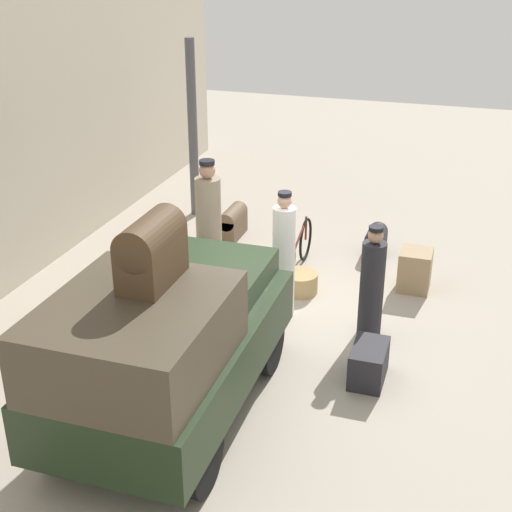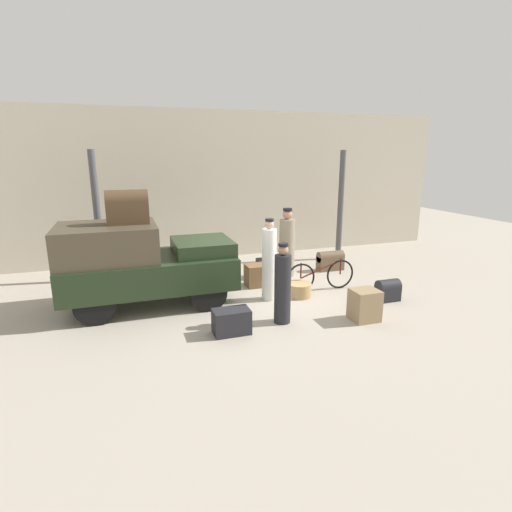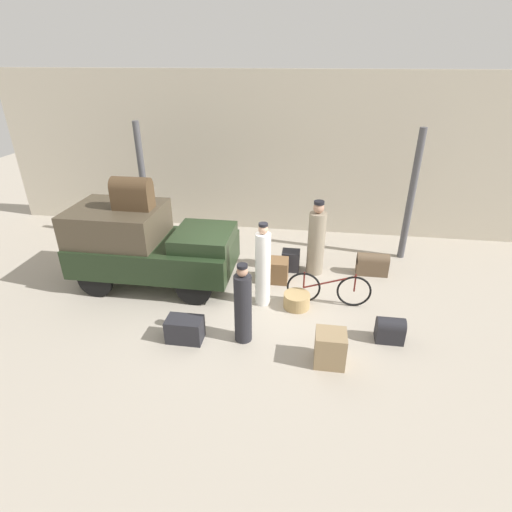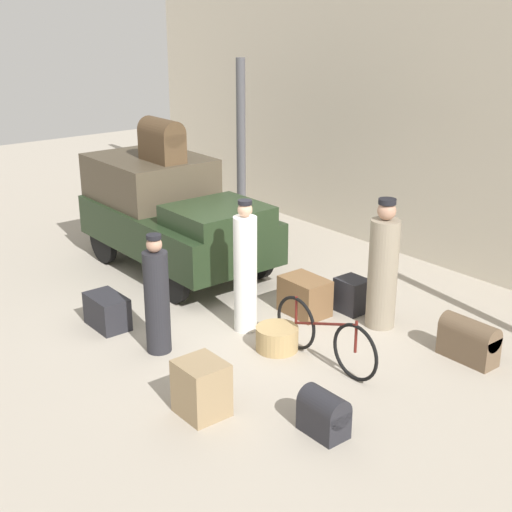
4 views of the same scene
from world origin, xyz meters
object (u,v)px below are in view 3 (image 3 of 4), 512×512
(suitcase_tan_flat, at_px, (185,329))
(trunk_on_truck_roof, at_px, (132,193))
(trunk_umber_medium, at_px, (390,330))
(trunk_large_brown, at_px, (291,260))
(suitcase_small_leather, at_px, (273,270))
(bicycle, at_px, (329,289))
(conductor_in_dark_uniform, at_px, (316,241))
(porter_carrying_trunk, at_px, (243,306))
(suitcase_black_upright, at_px, (330,348))
(truck, at_px, (147,243))
(trunk_barrel_dark, at_px, (372,264))
(wicker_basket, at_px, (297,300))
(porter_with_bicycle, at_px, (263,268))

(suitcase_tan_flat, height_order, trunk_on_truck_roof, trunk_on_truck_roof)
(trunk_umber_medium, bearing_deg, trunk_on_truck_roof, 164.85)
(trunk_large_brown, relative_size, suitcase_small_leather, 0.73)
(bicycle, height_order, suitcase_tan_flat, bicycle)
(bicycle, distance_m, conductor_in_dark_uniform, 1.50)
(porter_carrying_trunk, xyz_separation_m, suitcase_tan_flat, (-1.08, -0.18, -0.50))
(suitcase_black_upright, distance_m, trunk_on_truck_roof, 5.20)
(trunk_large_brown, relative_size, suitcase_black_upright, 0.81)
(bicycle, xyz_separation_m, suitcase_small_leather, (-1.27, 0.84, -0.10))
(porter_carrying_trunk, distance_m, suitcase_small_leather, 2.34)
(conductor_in_dark_uniform, xyz_separation_m, suitcase_small_leather, (-0.97, -0.55, -0.57))
(suitcase_small_leather, bearing_deg, bicycle, -33.35)
(porter_carrying_trunk, bearing_deg, truck, 144.29)
(porter_carrying_trunk, height_order, trunk_barrel_dark, porter_carrying_trunk)
(trunk_large_brown, xyz_separation_m, trunk_on_truck_roof, (-3.41, -1.05, 1.92))
(wicker_basket, xyz_separation_m, trunk_on_truck_roof, (-3.65, 0.60, 2.01))
(truck, distance_m, trunk_barrel_dark, 5.37)
(conductor_in_dark_uniform, bearing_deg, trunk_large_brown, 175.78)
(trunk_umber_medium, height_order, trunk_on_truck_roof, trunk_on_truck_roof)
(trunk_large_brown, distance_m, suitcase_tan_flat, 3.52)
(wicker_basket, relative_size, suitcase_tan_flat, 0.83)
(trunk_barrel_dark, relative_size, suitcase_black_upright, 1.19)
(bicycle, xyz_separation_m, trunk_umber_medium, (1.12, -1.08, -0.12))
(bicycle, height_order, trunk_umber_medium, bicycle)
(trunk_barrel_dark, bearing_deg, suitcase_black_upright, -107.88)
(porter_with_bicycle, relative_size, trunk_barrel_dark, 2.48)
(porter_with_bicycle, distance_m, trunk_umber_medium, 2.75)
(bicycle, bearing_deg, trunk_umber_medium, -43.98)
(wicker_basket, height_order, porter_with_bicycle, porter_with_bicycle)
(trunk_on_truck_roof, bearing_deg, trunk_large_brown, 17.04)
(trunk_umber_medium, xyz_separation_m, suitcase_tan_flat, (-3.79, -0.53, -0.02))
(porter_carrying_trunk, bearing_deg, trunk_on_truck_roof, 146.14)
(porter_with_bicycle, relative_size, suitcase_black_upright, 2.96)
(bicycle, height_order, suitcase_small_leather, bicycle)
(conductor_in_dark_uniform, relative_size, suitcase_black_upright, 2.93)
(truck, distance_m, trunk_large_brown, 3.47)
(trunk_on_truck_roof, bearing_deg, porter_with_bicycle, -10.63)
(truck, distance_m, porter_carrying_trunk, 3.14)
(porter_with_bicycle, bearing_deg, trunk_on_truck_roof, 169.37)
(porter_with_bicycle, xyz_separation_m, suitcase_black_upright, (1.39, -1.70, -0.55))
(suitcase_black_upright, relative_size, suitcase_tan_flat, 0.93)
(truck, height_order, conductor_in_dark_uniform, conductor_in_dark_uniform)
(porter_with_bicycle, bearing_deg, suitcase_small_leather, 83.16)
(porter_with_bicycle, xyz_separation_m, porter_carrying_trunk, (-0.20, -1.28, -0.13))
(truck, bearing_deg, trunk_on_truck_roof, 180.00)
(porter_carrying_trunk, relative_size, trunk_barrel_dark, 2.13)
(suitcase_tan_flat, bearing_deg, wicker_basket, 34.87)
(suitcase_small_leather, bearing_deg, trunk_barrel_dark, 15.45)
(suitcase_small_leather, height_order, trunk_on_truck_roof, trunk_on_truck_roof)
(bicycle, relative_size, suitcase_small_leather, 2.57)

